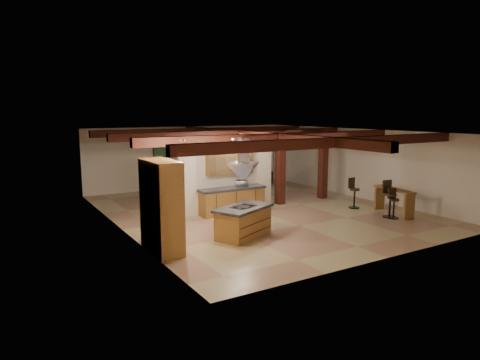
# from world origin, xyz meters

# --- Properties ---
(ground) EXTENTS (12.00, 12.00, 0.00)m
(ground) POSITION_xyz_m (0.00, 0.00, 0.00)
(ground) COLOR tan
(ground) RESTS_ON ground
(room_walls) EXTENTS (12.00, 12.00, 12.00)m
(room_walls) POSITION_xyz_m (0.00, 0.00, 1.78)
(room_walls) COLOR white
(room_walls) RESTS_ON ground
(ceiling_beams) EXTENTS (10.00, 12.00, 0.28)m
(ceiling_beams) POSITION_xyz_m (0.00, 0.00, 2.76)
(ceiling_beams) COLOR #3B130E
(ceiling_beams) RESTS_ON room_walls
(timber_posts) EXTENTS (2.50, 0.30, 2.90)m
(timber_posts) POSITION_xyz_m (2.50, 0.50, 1.76)
(timber_posts) COLOR #3B130E
(timber_posts) RESTS_ON ground
(partition_wall) EXTENTS (3.80, 0.18, 2.20)m
(partition_wall) POSITION_xyz_m (-1.00, 0.50, 1.10)
(partition_wall) COLOR white
(partition_wall) RESTS_ON ground
(pantry_cabinet) EXTENTS (0.67, 1.60, 2.40)m
(pantry_cabinet) POSITION_xyz_m (-4.67, -2.60, 1.20)
(pantry_cabinet) COLOR olive
(pantry_cabinet) RESTS_ON ground
(back_counter) EXTENTS (2.50, 0.66, 0.94)m
(back_counter) POSITION_xyz_m (-1.00, 0.11, 0.48)
(back_counter) COLOR olive
(back_counter) RESTS_ON ground
(upper_display_cabinet) EXTENTS (1.80, 0.36, 0.95)m
(upper_display_cabinet) POSITION_xyz_m (-1.00, 0.31, 1.85)
(upper_display_cabinet) COLOR olive
(upper_display_cabinet) RESTS_ON partition_wall
(range_hood) EXTENTS (1.10, 1.10, 1.40)m
(range_hood) POSITION_xyz_m (-2.17, -2.58, 1.78)
(range_hood) COLOR silver
(range_hood) RESTS_ON room_walls
(back_windows) EXTENTS (2.70, 0.07, 1.70)m
(back_windows) POSITION_xyz_m (2.80, 5.93, 1.50)
(back_windows) COLOR #3B130E
(back_windows) RESTS_ON room_walls
(framed_art) EXTENTS (0.65, 0.05, 0.85)m
(framed_art) POSITION_xyz_m (-1.50, 5.94, 1.70)
(framed_art) COLOR #3B130E
(framed_art) RESTS_ON room_walls
(recessed_cans) EXTENTS (3.16, 2.46, 0.03)m
(recessed_cans) POSITION_xyz_m (-2.53, -1.93, 2.87)
(recessed_cans) COLOR silver
(recessed_cans) RESTS_ON room_walls
(kitchen_island) EXTENTS (2.07, 1.65, 0.91)m
(kitchen_island) POSITION_xyz_m (-2.17, -2.58, 0.46)
(kitchen_island) COLOR olive
(kitchen_island) RESTS_ON ground
(dining_table) EXTENTS (2.24, 1.59, 0.71)m
(dining_table) POSITION_xyz_m (-0.20, 3.00, 0.36)
(dining_table) COLOR #381B0E
(dining_table) RESTS_ON ground
(sofa) EXTENTS (2.14, 1.49, 0.58)m
(sofa) POSITION_xyz_m (2.48, 5.13, 0.29)
(sofa) COLOR black
(sofa) RESTS_ON ground
(microwave) EXTENTS (0.48, 0.41, 0.23)m
(microwave) POSITION_xyz_m (-0.59, 0.11, 1.05)
(microwave) COLOR silver
(microwave) RESTS_ON back_counter
(bar_counter) EXTENTS (0.79, 1.81, 0.92)m
(bar_counter) POSITION_xyz_m (3.84, -2.96, 0.62)
(bar_counter) COLOR olive
(bar_counter) RESTS_ON ground
(side_table) EXTENTS (0.59, 0.59, 0.60)m
(side_table) POSITION_xyz_m (3.81, 4.88, 0.30)
(side_table) COLOR #3B130E
(side_table) RESTS_ON ground
(table_lamp) EXTENTS (0.26, 0.26, 0.31)m
(table_lamp) POSITION_xyz_m (3.81, 4.88, 0.81)
(table_lamp) COLOR black
(table_lamp) RESTS_ON side_table
(bar_stool_a) EXTENTS (0.38, 0.39, 1.03)m
(bar_stool_a) POSITION_xyz_m (3.36, -3.34, 0.52)
(bar_stool_a) COLOR black
(bar_stool_a) RESTS_ON ground
(bar_stool_b) EXTENTS (0.44, 0.45, 1.27)m
(bar_stool_b) POSITION_xyz_m (3.36, -3.16, 0.65)
(bar_stool_b) COLOR black
(bar_stool_b) RESTS_ON ground
(bar_stool_c) EXTENTS (0.40, 0.40, 1.14)m
(bar_stool_c) POSITION_xyz_m (3.36, -1.51, 0.58)
(bar_stool_c) COLOR black
(bar_stool_c) RESTS_ON ground
(dining_chairs) EXTENTS (1.88, 1.88, 1.06)m
(dining_chairs) POSITION_xyz_m (-0.20, 3.00, 0.54)
(dining_chairs) COLOR #3B130E
(dining_chairs) RESTS_ON ground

